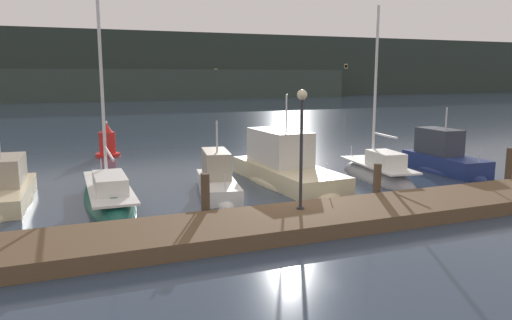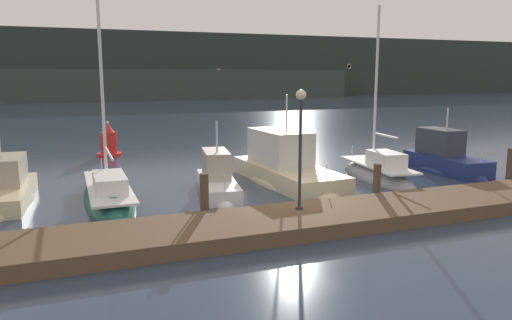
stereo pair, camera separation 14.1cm
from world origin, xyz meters
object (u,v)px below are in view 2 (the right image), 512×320
object	(u,v)px
motorboat_berth_4	(286,173)
dock_lamppost	(300,129)
motorboat_berth_1	(4,196)
motorboat_berth_6	(445,164)
motorboat_berth_3	(217,186)
sailboat_berth_2	(109,198)
sailboat_berth_5	(378,176)
channel_buoy	(109,143)

from	to	relation	value
motorboat_berth_4	dock_lamppost	bearing A→B (deg)	-111.01
motorboat_berth_1	motorboat_berth_6	world-z (taller)	motorboat_berth_6
motorboat_berth_1	motorboat_berth_3	bearing A→B (deg)	-10.41
motorboat_berth_4	motorboat_berth_6	world-z (taller)	motorboat_berth_4
sailboat_berth_2	sailboat_berth_5	xyz separation A→B (m)	(11.64, -0.34, 0.04)
motorboat_berth_1	motorboat_berth_4	xyz separation A→B (m)	(11.09, -0.64, 0.15)
motorboat_berth_1	motorboat_berth_6	size ratio (longest dim) A/B	1.10
motorboat_berth_3	dock_lamppost	size ratio (longest dim) A/B	1.37
motorboat_berth_1	sailboat_berth_5	size ratio (longest dim) A/B	0.69
sailboat_berth_5	channel_buoy	size ratio (longest dim) A/B	4.09
sailboat_berth_5	sailboat_berth_2	bearing A→B (deg)	178.34
sailboat_berth_5	dock_lamppost	size ratio (longest dim) A/B	2.20
dock_lamppost	sailboat_berth_5	bearing A→B (deg)	36.90
motorboat_berth_6	dock_lamppost	size ratio (longest dim) A/B	1.37
sailboat_berth_5	motorboat_berth_6	distance (m)	4.04
motorboat_berth_6	dock_lamppost	bearing A→B (deg)	-154.06
motorboat_berth_4	dock_lamppost	world-z (taller)	dock_lamppost
sailboat_berth_5	motorboat_berth_1	bearing A→B (deg)	174.26
motorboat_berth_4	dock_lamppost	distance (m)	6.55
motorboat_berth_1	motorboat_berth_3	size ratio (longest dim) A/B	1.10
sailboat_berth_2	motorboat_berth_3	bearing A→B (deg)	-3.16
motorboat_berth_6	dock_lamppost	world-z (taller)	dock_lamppost
motorboat_berth_3	sailboat_berth_2	bearing A→B (deg)	176.84
sailboat_berth_2	motorboat_berth_4	xyz separation A→B (m)	(7.49, 0.55, 0.29)
motorboat_berth_3	dock_lamppost	xyz separation A→B (m)	(1.19, -4.85, 2.70)
motorboat_berth_4	motorboat_berth_6	bearing A→B (deg)	-4.20
motorboat_berth_1	motorboat_berth_4	distance (m)	11.11
sailboat_berth_2	motorboat_berth_3	xyz separation A→B (m)	(4.14, -0.23, 0.16)
motorboat_berth_6	channel_buoy	xyz separation A→B (m)	(-14.62, 10.91, 0.39)
motorboat_berth_1	motorboat_berth_4	bearing A→B (deg)	-3.31
dock_lamppost	motorboat_berth_4	bearing A→B (deg)	68.99
sailboat_berth_2	channel_buoy	world-z (taller)	sailboat_berth_2
sailboat_berth_2	motorboat_berth_3	world-z (taller)	sailboat_berth_2
motorboat_berth_1	dock_lamppost	world-z (taller)	dock_lamppost
motorboat_berth_3	sailboat_berth_5	size ratio (longest dim) A/B	0.62
channel_buoy	motorboat_berth_4	bearing A→B (deg)	-57.95
motorboat_berth_3	motorboat_berth_4	bearing A→B (deg)	13.08
motorboat_berth_3	sailboat_berth_5	distance (m)	7.50
motorboat_berth_3	motorboat_berth_4	world-z (taller)	motorboat_berth_4
channel_buoy	dock_lamppost	bearing A→B (deg)	-74.92
motorboat_berth_1	motorboat_berth_4	size ratio (longest dim) A/B	0.75
motorboat_berth_6	dock_lamppost	xyz separation A→B (m)	(-10.33, -5.02, 2.61)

